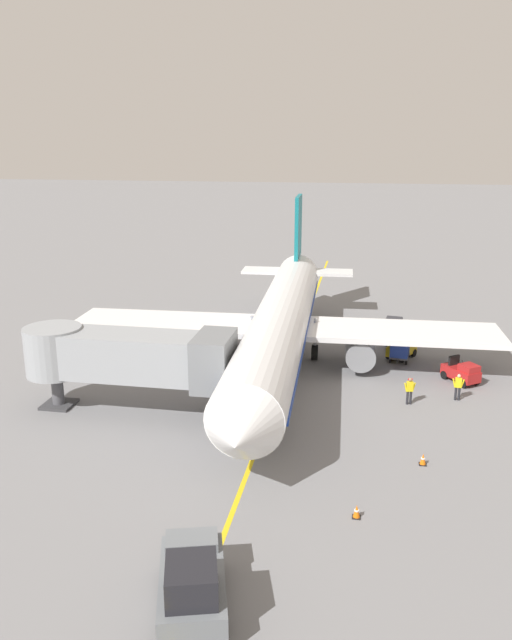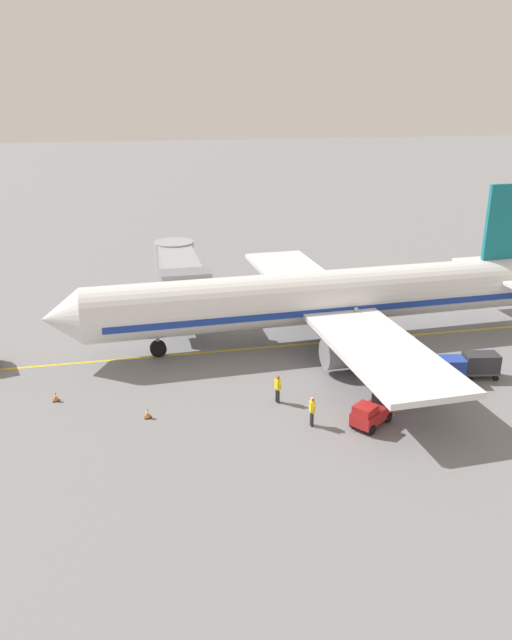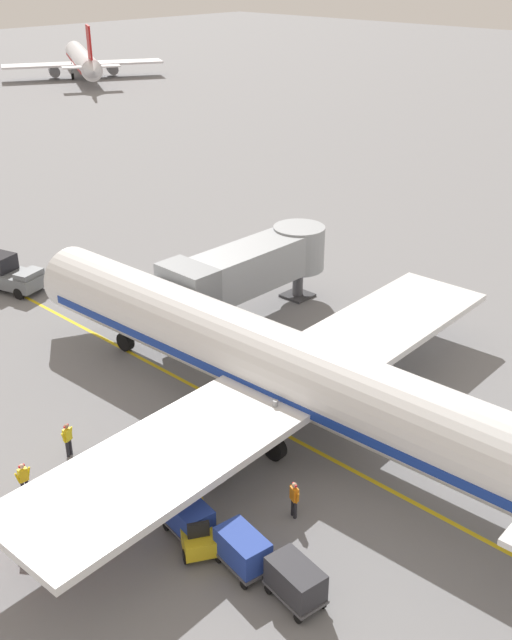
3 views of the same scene
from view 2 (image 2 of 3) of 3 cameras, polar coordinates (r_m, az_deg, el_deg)
The scene contains 14 objects.
ground_plane at distance 44.28m, azimuth 7.01°, elevation -2.03°, with size 400.00×400.00×0.00m, color slate.
gate_lead_in_line at distance 44.27m, azimuth 7.01°, elevation -2.02°, with size 0.24×80.00×0.01m, color gold.
parked_airliner at distance 43.38m, azimuth 5.99°, elevation 2.03°, with size 30.18×37.30×10.63m.
jet_bridge at distance 48.68m, azimuth -7.10°, elevation 4.35°, with size 12.32×3.50×4.98m.
baggage_tug_lead at distance 38.24m, azimuth 14.33°, elevation -5.12°, with size 2.33×2.76×1.62m.
baggage_tug_trailing at distance 33.61m, azimuth 10.59°, elevation -8.51°, with size 2.45×2.72×1.62m.
baggage_cart_front at distance 38.01m, azimuth 13.68°, elevation -4.82°, with size 1.64×2.97×1.58m.
baggage_cart_second_in_train at distance 39.40m, azimuth 17.23°, elevation -4.26°, with size 1.64×2.97×1.58m.
baggage_cart_third_in_train at distance 40.73m, azimuth 20.10°, elevation -3.79°, with size 1.64×2.97×1.58m.
ground_crew_wing_walker at distance 41.99m, azimuth 14.34°, elevation -2.41°, with size 0.36×0.71×1.69m.
ground_crew_loader at distance 35.28m, azimuth 2.02°, elevation -6.25°, with size 0.72×0.33×1.69m.
ground_crew_marshaller at distance 33.05m, azimuth 5.22°, elevation -8.28°, with size 0.73×0.26×1.69m.
safety_cone_nose_left at distance 37.51m, azimuth -18.08°, elevation -6.76°, with size 0.36×0.36×0.59m.
safety_cone_nose_right at distance 34.47m, azimuth -10.01°, elevation -8.50°, with size 0.36×0.36×0.59m.
Camera 2 is at (-38.61, 13.76, 16.74)m, focal length 34.52 mm.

